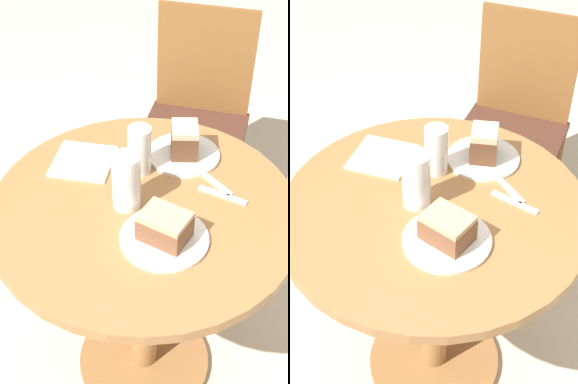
{
  "view_description": "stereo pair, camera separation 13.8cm",
  "coord_description": "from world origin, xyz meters",
  "views": [
    {
      "loc": [
        0.2,
        -1.02,
        1.7
      ],
      "look_at": [
        0.0,
        0.0,
        0.79
      ],
      "focal_mm": 50.0,
      "sensor_mm": 36.0,
      "label": 1
    },
    {
      "loc": [
        0.33,
        -0.98,
        1.7
      ],
      "look_at": [
        0.0,
        0.0,
        0.79
      ],
      "focal_mm": 50.0,
      "sensor_mm": 36.0,
      "label": 2
    }
  ],
  "objects": [
    {
      "name": "glass_lemonade",
      "position": [
        -0.04,
        0.13,
        0.82
      ],
      "size": [
        0.06,
        0.06,
        0.14
      ],
      "color": "beige",
      "rests_on": "table"
    },
    {
      "name": "plate_near",
      "position": [
        0.07,
        0.22,
        0.76
      ],
      "size": [
        0.21,
        0.21,
        0.01
      ],
      "color": "white",
      "rests_on": "table"
    },
    {
      "name": "cake_slice_far",
      "position": [
        0.07,
        -0.12,
        0.8
      ],
      "size": [
        0.14,
        0.12,
        0.07
      ],
      "rotation": [
        0.0,
        0.0,
        1.22
      ],
      "color": "brown",
      "rests_on": "plate_far"
    },
    {
      "name": "ground_plane",
      "position": [
        0.0,
        0.0,
        0.0
      ],
      "size": [
        8.0,
        8.0,
        0.0
      ],
      "primitive_type": "plane",
      "color": "beige"
    },
    {
      "name": "plate_far",
      "position": [
        0.07,
        -0.12,
        0.76
      ],
      "size": [
        0.22,
        0.22,
        0.01
      ],
      "color": "white",
      "rests_on": "table"
    },
    {
      "name": "chair",
      "position": [
        0.05,
        0.86,
        0.46
      ],
      "size": [
        0.46,
        0.5,
        0.89
      ],
      "rotation": [
        0.0,
        0.0,
        -0.07
      ],
      "color": "brown",
      "rests_on": "ground_plane"
    },
    {
      "name": "spoon",
      "position": [
        0.2,
        0.07,
        0.76
      ],
      "size": [
        0.14,
        0.06,
        0.0
      ],
      "rotation": [
        0.0,
        0.0,
        2.83
      ],
      "color": "silver",
      "rests_on": "table"
    },
    {
      "name": "napkin_stack",
      "position": [
        -0.2,
        0.14,
        0.76
      ],
      "size": [
        0.17,
        0.17,
        0.01
      ],
      "rotation": [
        0.0,
        0.0,
        -0.0
      ],
      "color": "silver",
      "rests_on": "table"
    },
    {
      "name": "table",
      "position": [
        0.0,
        0.0,
        0.55
      ],
      "size": [
        0.82,
        0.82,
        0.75
      ],
      "color": "#9E6B3D",
      "rests_on": "ground_plane"
    },
    {
      "name": "fork",
      "position": [
        0.16,
        0.13,
        0.76
      ],
      "size": [
        0.13,
        0.13,
        0.0
      ],
      "rotation": [
        0.0,
        0.0,
        2.39
      ],
      "color": "silver",
      "rests_on": "table"
    },
    {
      "name": "cake_slice_near",
      "position": [
        0.07,
        0.22,
        0.81
      ],
      "size": [
        0.09,
        0.1,
        0.09
      ],
      "rotation": [
        0.0,
        0.0,
        3.31
      ],
      "color": "brown",
      "rests_on": "plate_near"
    },
    {
      "name": "glass_water",
      "position": [
        -0.04,
        -0.01,
        0.82
      ],
      "size": [
        0.07,
        0.07,
        0.16
      ],
      "color": "silver",
      "rests_on": "table"
    }
  ]
}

